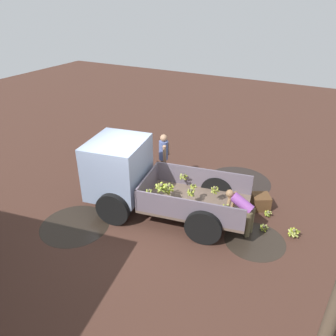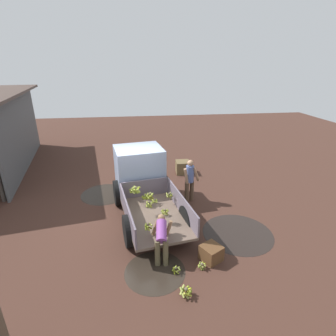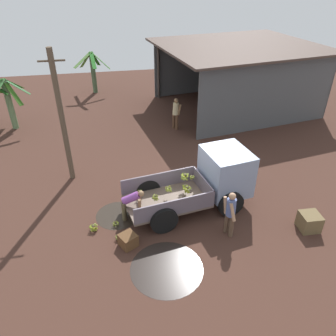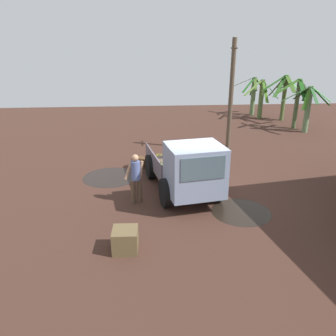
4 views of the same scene
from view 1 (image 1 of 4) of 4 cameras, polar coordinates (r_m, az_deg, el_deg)
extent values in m
plane|color=#41281F|center=(9.46, -5.52, -8.23)|extent=(36.00, 36.00, 0.00)
cylinder|color=black|center=(11.24, 12.07, -2.36)|extent=(2.16, 2.16, 0.01)
cylinder|color=black|center=(9.41, -15.88, -9.56)|extent=(1.87, 1.87, 0.01)
cylinder|color=#2B231C|center=(8.85, 14.86, -12.14)|extent=(1.55, 1.55, 0.01)
cube|color=brown|center=(9.04, 4.80, -6.13)|extent=(3.08, 2.18, 0.08)
cube|color=#635864|center=(8.18, 3.48, -7.31)|extent=(2.80, 0.53, 0.60)
cube|color=#635864|center=(9.56, 6.09, -1.72)|extent=(2.80, 0.53, 0.60)
cube|color=#635864|center=(9.21, -3.54, -2.87)|extent=(0.34, 1.71, 0.60)
cube|color=#8594B1|center=(9.33, -8.68, 0.18)|extent=(1.74, 1.92, 1.58)
cube|color=#4C606B|center=(9.53, -12.87, 2.52)|extent=(0.26, 1.34, 0.70)
cylinder|color=black|center=(8.98, -9.54, -7.06)|extent=(0.97, 0.38, 0.94)
cylinder|color=black|center=(10.34, -5.10, -1.65)|extent=(0.97, 0.38, 0.94)
cylinder|color=black|center=(8.29, 6.17, -10.19)|extent=(0.97, 0.38, 0.94)
cylinder|color=black|center=(9.74, 8.49, -3.89)|extent=(0.97, 0.38, 0.94)
sphere|color=brown|center=(9.45, 2.71, -1.27)|extent=(0.08, 0.08, 0.08)
cylinder|color=olive|center=(9.52, 3.04, -1.49)|extent=(0.18, 0.13, 0.15)
cylinder|color=olive|center=(9.53, 2.67, -1.50)|extent=(0.16, 0.12, 0.17)
cylinder|color=#A0AE4B|center=(9.48, 2.27, -1.54)|extent=(0.11, 0.19, 0.14)
cylinder|color=olive|center=(9.41, 2.55, -1.74)|extent=(0.20, 0.07, 0.12)
cylinder|color=olive|center=(9.45, 2.97, -1.78)|extent=(0.09, 0.17, 0.17)
sphere|color=#47402E|center=(8.80, 4.39, -2.99)|extent=(0.06, 0.06, 0.06)
cylinder|color=olive|center=(8.77, 4.26, -3.39)|extent=(0.15, 0.05, 0.10)
cylinder|color=olive|center=(8.78, 4.67, -3.32)|extent=(0.09, 0.15, 0.09)
cylinder|color=#A4B045|center=(8.82, 4.75, -3.22)|extent=(0.10, 0.15, 0.10)
cylinder|color=olive|center=(8.86, 4.48, -3.14)|extent=(0.14, 0.05, 0.13)
cylinder|color=olive|center=(8.85, 4.19, -3.23)|extent=(0.08, 0.12, 0.14)
cylinder|color=olive|center=(8.82, 4.12, -3.33)|extent=(0.09, 0.12, 0.14)
sphere|color=#4B4431|center=(8.68, 4.08, -3.94)|extent=(0.08, 0.08, 0.08)
cylinder|color=#A5AD37|center=(8.73, 4.38, -4.40)|extent=(0.10, 0.15, 0.18)
cylinder|color=olive|center=(8.77, 4.24, -4.13)|extent=(0.17, 0.05, 0.16)
cylinder|color=olive|center=(8.77, 3.83, -4.03)|extent=(0.15, 0.18, 0.14)
cylinder|color=olive|center=(8.72, 3.63, -4.30)|extent=(0.12, 0.18, 0.16)
cylinder|color=olive|center=(8.67, 3.82, -4.49)|extent=(0.18, 0.07, 0.15)
cylinder|color=olive|center=(8.68, 4.22, -4.55)|extent=(0.13, 0.15, 0.18)
sphere|color=brown|center=(9.01, 0.22, -3.09)|extent=(0.09, 0.09, 0.09)
cylinder|color=olive|center=(9.11, -0.16, -3.20)|extent=(0.14, 0.24, 0.16)
cylinder|color=olive|center=(9.06, -0.36, -3.44)|extent=(0.13, 0.23, 0.18)
cylinder|color=#939E38|center=(9.02, -0.12, -3.76)|extent=(0.20, 0.12, 0.22)
cylinder|color=olive|center=(8.95, 0.24, -3.70)|extent=(0.24, 0.17, 0.14)
cylinder|color=olive|center=(9.03, 0.56, -3.74)|extent=(0.08, 0.19, 0.22)
cylinder|color=olive|center=(9.09, 0.66, -3.46)|extent=(0.20, 0.17, 0.21)
cylinder|color=olive|center=(9.12, 0.30, -3.43)|extent=(0.19, 0.10, 0.23)
sphere|color=brown|center=(8.87, 8.18, -3.45)|extent=(0.08, 0.08, 0.08)
cylinder|color=#A0A53D|center=(8.94, 7.83, -3.74)|extent=(0.08, 0.17, 0.17)
cylinder|color=olive|center=(8.88, 7.79, -3.92)|extent=(0.16, 0.14, 0.16)
cylinder|color=olive|center=(8.86, 8.06, -4.05)|extent=(0.17, 0.06, 0.17)
cylinder|color=#959F3C|center=(8.84, 8.43, -3.95)|extent=(0.15, 0.18, 0.12)
cylinder|color=olive|center=(8.92, 8.52, -3.87)|extent=(0.10, 0.17, 0.17)
cylinder|color=olive|center=(8.95, 8.34, -3.74)|extent=(0.16, 0.08, 0.17)
cylinder|color=olive|center=(8.96, 8.09, -3.63)|extent=(0.17, 0.12, 0.16)
sphere|color=brown|center=(8.87, -0.06, -3.86)|extent=(0.07, 0.07, 0.07)
cylinder|color=#91AD23|center=(8.92, 0.19, -4.05)|extent=(0.13, 0.09, 0.12)
cylinder|color=#91A43F|center=(8.94, -0.07, -3.83)|extent=(0.15, 0.11, 0.08)
cylinder|color=#8E9B45|center=(8.93, -0.27, -4.09)|extent=(0.06, 0.13, 0.13)
cylinder|color=olive|center=(8.89, -0.43, -4.09)|extent=(0.11, 0.14, 0.09)
cylinder|color=olive|center=(8.87, -0.17, -4.31)|extent=(0.12, 0.04, 0.13)
cylinder|color=#9EAA33|center=(8.87, 0.05, -4.31)|extent=(0.10, 0.12, 0.13)
cylinder|color=#95AB23|center=(8.89, 0.26, -4.16)|extent=(0.08, 0.14, 0.12)
sphere|color=brown|center=(8.69, -3.38, -3.97)|extent=(0.07, 0.07, 0.07)
cylinder|color=olive|center=(8.75, -3.51, -4.05)|extent=(0.12, 0.14, 0.11)
cylinder|color=#99A842|center=(8.72, -3.76, -4.17)|extent=(0.09, 0.15, 0.10)
cylinder|color=olive|center=(8.70, -3.57, -4.42)|extent=(0.13, 0.07, 0.14)
cylinder|color=olive|center=(8.68, -3.35, -4.45)|extent=(0.12, 0.10, 0.14)
cylinder|color=olive|center=(8.68, -3.13, -4.37)|extent=(0.08, 0.15, 0.12)
cylinder|color=#9DAF34|center=(8.72, -3.07, -4.27)|extent=(0.11, 0.13, 0.13)
cylinder|color=olive|center=(8.75, -3.22, -3.96)|extent=(0.15, 0.06, 0.09)
sphere|color=#49412F|center=(8.39, 9.98, -6.54)|extent=(0.08, 0.08, 0.08)
cylinder|color=olive|center=(8.45, 10.34, -6.88)|extent=(0.14, 0.16, 0.16)
cylinder|color=olive|center=(8.48, 9.96, -6.46)|extent=(0.20, 0.11, 0.11)
cylinder|color=olive|center=(8.45, 9.55, -6.88)|extent=(0.05, 0.17, 0.17)
cylinder|color=olive|center=(8.40, 9.76, -7.16)|extent=(0.16, 0.07, 0.18)
cylinder|color=#8CA125|center=(8.40, 10.23, -7.14)|extent=(0.11, 0.17, 0.17)
sphere|color=brown|center=(8.56, -1.18, -2.97)|extent=(0.09, 0.09, 0.09)
cylinder|color=olive|center=(8.54, -0.80, -3.64)|extent=(0.13, 0.23, 0.19)
cylinder|color=#99A934|center=(8.59, -0.61, -3.46)|extent=(0.13, 0.23, 0.19)
cylinder|color=#9AAA46|center=(8.64, -0.75, -3.26)|extent=(0.22, 0.13, 0.20)
cylinder|color=#A1AC28|center=(8.66, -1.02, -3.32)|extent=(0.20, 0.08, 0.23)
cylinder|color=#93A62E|center=(8.65, -1.59, -3.07)|extent=(0.14, 0.24, 0.16)
cylinder|color=olive|center=(8.61, -1.63, -3.50)|extent=(0.13, 0.20, 0.22)
cylinder|color=#95A53A|center=(8.55, -1.75, -3.47)|extent=(0.24, 0.17, 0.15)
cylinder|color=olive|center=(8.53, -1.26, -3.73)|extent=(0.23, 0.13, 0.20)
cylinder|color=brown|center=(10.99, -0.72, -0.02)|extent=(0.20, 0.20, 0.80)
cylinder|color=brown|center=(10.79, -0.86, -0.59)|extent=(0.20, 0.20, 0.80)
cylinder|color=#54649C|center=(10.56, -0.79, 3.11)|extent=(0.40, 0.39, 0.63)
sphere|color=tan|center=(10.39, -0.77, 5.25)|extent=(0.23, 0.23, 0.23)
cylinder|color=tan|center=(10.74, -0.04, 3.48)|extent=(0.22, 0.34, 0.59)
cylinder|color=tan|center=(10.39, -0.61, 2.49)|extent=(0.17, 0.23, 0.60)
cylinder|color=brown|center=(8.73, 13.74, -9.53)|extent=(0.16, 0.16, 0.74)
cylinder|color=brown|center=(8.89, 14.25, -8.83)|extent=(0.16, 0.16, 0.74)
cylinder|color=#874497|center=(8.60, 12.77, -6.02)|extent=(0.67, 0.34, 0.49)
sphere|color=#8C6746|center=(8.61, 10.72, -4.38)|extent=(0.21, 0.21, 0.21)
cylinder|color=#8C6746|center=(8.63, 10.34, -6.86)|extent=(0.12, 0.26, 0.55)
cylinder|color=#8C6746|center=(8.91, 11.40, -5.74)|extent=(0.12, 0.25, 0.55)
sphere|color=#423C2B|center=(9.17, 16.39, -9.69)|extent=(0.06, 0.06, 0.06)
cylinder|color=#99AE31|center=(9.18, 15.94, -9.97)|extent=(0.12, 0.16, 0.11)
cylinder|color=#A0AD27|center=(9.16, 16.29, -10.22)|extent=(0.15, 0.05, 0.15)
cylinder|color=olive|center=(9.19, 16.68, -10.13)|extent=(0.08, 0.16, 0.13)
cylinder|color=olive|center=(9.23, 16.75, -9.79)|extent=(0.14, 0.15, 0.10)
cylinder|color=olive|center=(9.25, 16.35, -9.62)|extent=(0.18, 0.08, 0.10)
cylinder|color=olive|center=(9.23, 16.01, -9.77)|extent=(0.09, 0.16, 0.12)
sphere|color=brown|center=(9.17, 21.11, -10.10)|extent=(0.09, 0.09, 0.09)
cylinder|color=olive|center=(9.20, 21.38, -10.74)|extent=(0.13, 0.19, 0.20)
cylinder|color=#A3A733|center=(9.23, 21.52, -10.53)|extent=(0.10, 0.21, 0.18)
cylinder|color=olive|center=(9.27, 21.41, -10.21)|extent=(0.22, 0.16, 0.15)
cylinder|color=#92A42C|center=(9.28, 20.99, -10.32)|extent=(0.19, 0.08, 0.21)
cylinder|color=#A9AF27|center=(9.26, 20.68, -10.23)|extent=(0.16, 0.19, 0.18)
cylinder|color=olive|center=(9.21, 20.54, -10.41)|extent=(0.07, 0.21, 0.19)
cylinder|color=#A8AD4D|center=(9.14, 20.66, -10.60)|extent=(0.22, 0.16, 0.15)
cylinder|color=#96A044|center=(9.13, 21.08, -10.76)|extent=(0.23, 0.09, 0.15)
sphere|color=brown|center=(9.71, 17.07, -7.37)|extent=(0.08, 0.08, 0.08)
cylinder|color=olive|center=(9.72, 17.09, -7.84)|extent=(0.13, 0.10, 0.15)
cylinder|color=olive|center=(9.74, 17.25, -7.78)|extent=(0.06, 0.13, 0.15)
cylinder|color=olive|center=(9.77, 17.34, -7.55)|extent=(0.13, 0.14, 0.12)
cylinder|color=olive|center=(9.79, 17.09, -7.32)|extent=(0.17, 0.05, 0.09)
cylinder|color=olive|center=(9.77, 16.76, -7.40)|extent=(0.11, 0.16, 0.11)
cylinder|color=#9FAC26|center=(9.73, 16.66, -7.55)|extent=(0.08, 0.16, 0.11)
cylinder|color=olive|center=(9.69, 16.78, -7.70)|extent=(0.16, 0.11, 0.10)
cube|color=#54361E|center=(9.99, 15.83, -5.66)|extent=(0.67, 0.67, 0.42)
cube|color=brown|center=(12.51, -11.28, 2.55)|extent=(0.66, 0.66, 0.59)
camera|label=2|loc=(7.66, 61.21, 8.79)|focal=28.00mm
camera|label=3|loc=(16.09, 28.19, 32.61)|focal=35.00mm
camera|label=4|loc=(16.63, -35.55, 21.16)|focal=35.00mm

